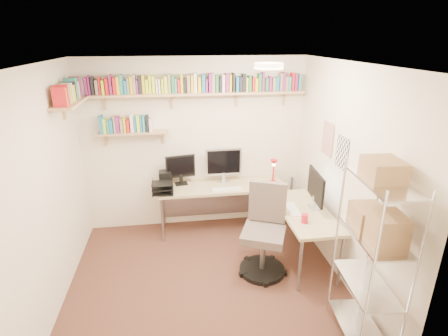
{
  "coord_description": "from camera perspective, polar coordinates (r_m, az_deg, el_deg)",
  "views": [
    {
      "loc": [
        -0.29,
        -3.4,
        2.74
      ],
      "look_at": [
        0.29,
        0.55,
        1.23
      ],
      "focal_mm": 28.0,
      "sensor_mm": 36.0,
      "label": 1
    }
  ],
  "objects": [
    {
      "name": "ground",
      "position": [
        4.38,
        -2.82,
        -18.11
      ],
      "size": [
        3.2,
        3.2,
        0.0
      ],
      "primitive_type": "plane",
      "color": "#42261C",
      "rests_on": "ground"
    },
    {
      "name": "room_shell",
      "position": [
        3.62,
        -3.18,
        1.4
      ],
      "size": [
        3.24,
        3.04,
        2.52
      ],
      "color": "beige",
      "rests_on": "ground"
    },
    {
      "name": "wall_shelves",
      "position": [
        4.75,
        -10.0,
        11.76
      ],
      "size": [
        3.12,
        1.09,
        0.8
      ],
      "color": "tan",
      "rests_on": "ground"
    },
    {
      "name": "corner_desk",
      "position": [
        4.89,
        1.54,
        -3.95
      ],
      "size": [
        2.19,
        1.85,
        1.23
      ],
      "color": "tan",
      "rests_on": "ground"
    },
    {
      "name": "office_chair",
      "position": [
        4.35,
        6.59,
        -11.0
      ],
      "size": [
        0.65,
        0.66,
        1.12
      ],
      "rotation": [
        0.0,
        0.0,
        -0.41
      ],
      "color": "black",
      "rests_on": "ground"
    },
    {
      "name": "wire_rack",
      "position": [
        3.25,
        23.67,
        -8.54
      ],
      "size": [
        0.43,
        0.78,
        1.82
      ],
      "rotation": [
        0.0,
        0.0,
        -0.09
      ],
      "color": "silver",
      "rests_on": "ground"
    }
  ]
}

